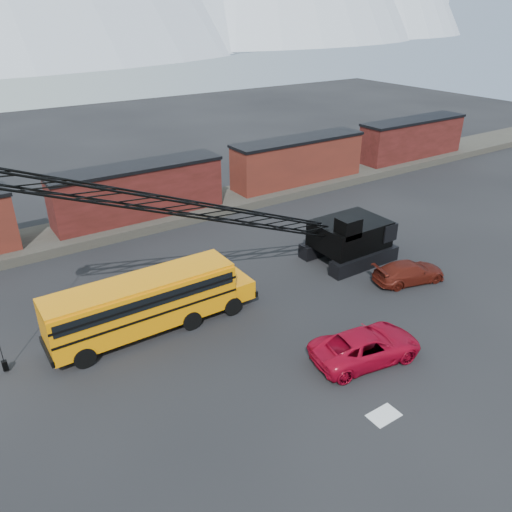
{
  "coord_description": "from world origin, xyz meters",
  "views": [
    {
      "loc": [
        -13.06,
        -14.39,
        15.81
      ],
      "look_at": [
        1.12,
        6.9,
        3.0
      ],
      "focal_mm": 35.0,
      "sensor_mm": 36.0,
      "label": 1
    }
  ],
  "objects_px": {
    "crawler_crane": "(225,215)",
    "school_bus": "(149,301)",
    "red_pickup": "(366,346)",
    "maroon_suv": "(409,272)"
  },
  "relations": [
    {
      "from": "maroon_suv",
      "to": "crawler_crane",
      "type": "bearing_deg",
      "value": 79.9
    },
    {
      "from": "school_bus",
      "to": "crawler_crane",
      "type": "relative_size",
      "value": 0.46
    },
    {
      "from": "crawler_crane",
      "to": "school_bus",
      "type": "bearing_deg",
      "value": -172.95
    },
    {
      "from": "red_pickup",
      "to": "crawler_crane",
      "type": "relative_size",
      "value": 0.22
    },
    {
      "from": "crawler_crane",
      "to": "maroon_suv",
      "type": "bearing_deg",
      "value": -24.11
    },
    {
      "from": "red_pickup",
      "to": "maroon_suv",
      "type": "relative_size",
      "value": 1.2
    },
    {
      "from": "school_bus",
      "to": "red_pickup",
      "type": "height_order",
      "value": "school_bus"
    },
    {
      "from": "school_bus",
      "to": "red_pickup",
      "type": "bearing_deg",
      "value": -46.48
    },
    {
      "from": "red_pickup",
      "to": "maroon_suv",
      "type": "xyz_separation_m",
      "value": [
        7.95,
        4.16,
        -0.1
      ]
    },
    {
      "from": "school_bus",
      "to": "crawler_crane",
      "type": "height_order",
      "value": "crawler_crane"
    }
  ]
}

